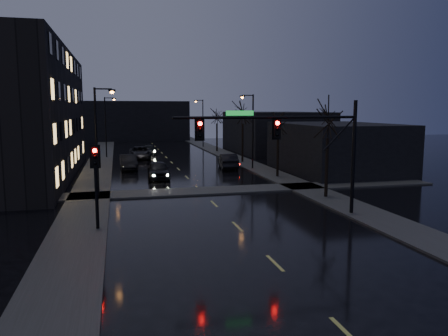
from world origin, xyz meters
TOP-DOWN VIEW (x-y plane):
  - ground at (0.00, 0.00)m, footprint 160.00×160.00m
  - sidewalk_left at (-8.50, 35.00)m, footprint 3.00×140.00m
  - sidewalk_right at (8.50, 35.00)m, footprint 3.00×140.00m
  - sidewalk_cross at (0.00, 18.50)m, footprint 40.00×3.00m
  - apartment_block at (-16.50, 30.00)m, footprint 12.00×30.00m
  - commercial_right_near at (15.50, 26.00)m, footprint 10.00×14.00m
  - commercial_right_far at (17.00, 48.00)m, footprint 12.00×18.00m
  - far_block at (-3.00, 78.00)m, footprint 22.00×10.00m
  - signal_mast at (3.85, 9.00)m, footprint 11.11×0.41m
  - signal_pole_left at (-7.50, 8.99)m, footprint 0.35×0.41m
  - tree_near at (8.40, 14.00)m, footprint 3.52×3.52m
  - tree_mid_a at (8.40, 24.00)m, footprint 3.30×3.30m
  - tree_mid_b at (8.40, 36.00)m, footprint 3.74×3.74m
  - tree_far at (8.40, 50.00)m, footprint 3.43×3.43m
  - streetlight_l_near at (-7.58, 18.00)m, footprint 1.53×0.28m
  - streetlight_l_far at (-7.58, 45.00)m, footprint 1.53×0.28m
  - streetlight_r_mid at (7.58, 30.00)m, footprint 1.53×0.28m
  - streetlight_r_far at (7.58, 58.00)m, footprint 1.53×0.28m
  - oncoming_car_a at (-2.71, 25.88)m, footprint 2.17×4.97m
  - oncoming_car_b at (-5.26, 32.76)m, footprint 1.86×4.89m
  - oncoming_car_c at (-3.54, 42.85)m, footprint 2.89×5.97m
  - oncoming_car_d at (-1.98, 48.06)m, footprint 1.84×4.52m
  - lead_car at (5.34, 31.10)m, footprint 2.30×5.15m

SIDE VIEW (x-z plane):
  - ground at x=0.00m, z-range 0.00..0.00m
  - sidewalk_left at x=-8.50m, z-range 0.00..0.12m
  - sidewalk_right at x=8.50m, z-range 0.00..0.12m
  - sidewalk_cross at x=0.00m, z-range 0.00..0.12m
  - oncoming_car_d at x=-1.98m, z-range 0.00..1.31m
  - oncoming_car_b at x=-5.26m, z-range 0.00..1.59m
  - oncoming_car_c at x=-3.54m, z-range 0.00..1.64m
  - lead_car at x=5.34m, z-range 0.00..1.64m
  - oncoming_car_a at x=-2.71m, z-range 0.00..1.67m
  - commercial_right_near at x=15.50m, z-range 0.00..5.00m
  - commercial_right_far at x=17.00m, z-range 0.00..6.00m
  - signal_pole_left at x=-7.50m, z-range 0.75..5.27m
  - far_block at x=-3.00m, z-range 0.00..8.00m
  - streetlight_l_near at x=-7.58m, z-range 0.77..8.77m
  - streetlight_l_far at x=-7.58m, z-range 0.77..8.77m
  - streetlight_r_mid at x=7.58m, z-range 0.77..8.77m
  - streetlight_r_far at x=7.58m, z-range 0.77..8.77m
  - signal_mast at x=3.85m, z-range 1.37..8.37m
  - tree_mid_a at x=8.40m, z-range 2.04..9.61m
  - apartment_block at x=-16.50m, z-range 0.00..12.00m
  - tree_far at x=8.40m, z-range 2.12..10.00m
  - tree_near at x=8.40m, z-range 2.18..10.26m
  - tree_mid_b at x=8.40m, z-range 2.32..10.90m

